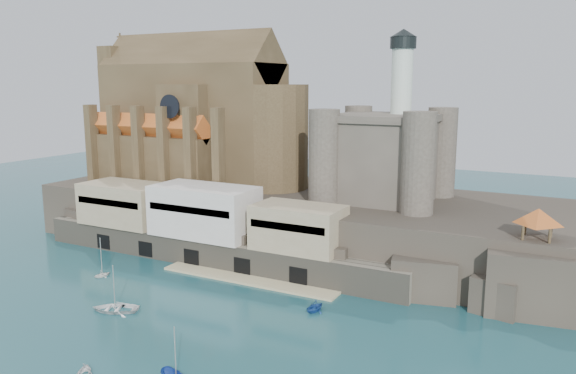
# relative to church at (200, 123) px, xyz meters

# --- Properties ---
(ground) EXTENTS (300.00, 300.00, 0.00)m
(ground) POSITION_rel_church_xyz_m (24.13, -41.85, -22.13)
(ground) COLOR #17454C
(ground) RESTS_ON ground
(promontory) EXTENTS (100.00, 36.00, 10.00)m
(promontory) POSITION_rel_church_xyz_m (23.94, -2.48, -17.20)
(promontory) COLOR #2B2620
(promontory) RESTS_ON ground
(quay) EXTENTS (70.00, 12.00, 13.05)m
(quay) POSITION_rel_church_xyz_m (13.94, -18.78, -16.06)
(quay) COLOR #6F6959
(quay) RESTS_ON ground
(church) EXTENTS (47.00, 25.93, 30.51)m
(church) POSITION_rel_church_xyz_m (0.00, 0.00, 0.00)
(church) COLOR #453620
(church) RESTS_ON promontory
(castle_keep) EXTENTS (21.20, 21.20, 29.30)m
(castle_keep) POSITION_rel_church_xyz_m (40.21, -0.78, -3.81)
(castle_keep) COLOR #4C453B
(castle_keep) RESTS_ON promontory
(rock_outcrop) EXTENTS (14.50, 10.50, 8.70)m
(rock_outcrop) POSITION_rel_church_xyz_m (66.13, -16.01, -18.11)
(rock_outcrop) COLOR #2B2620
(rock_outcrop) RESTS_ON ground
(pavilion) EXTENTS (6.40, 6.40, 5.40)m
(pavilion) POSITION_rel_church_xyz_m (66.13, -15.85, -9.40)
(pavilion) COLOR #453620
(pavilion) RESTS_ON rock_outcrop
(boat_4) EXTENTS (2.67, 2.03, 2.74)m
(boat_4) POSITION_rel_church_xyz_m (4.68, -33.07, -22.13)
(boat_4) COLOR white
(boat_4) RESTS_ON ground
(boat_6) EXTENTS (3.00, 4.64, 6.29)m
(boat_6) POSITION_rel_church_xyz_m (16.41, -42.18, -22.13)
(boat_6) COLOR white
(boat_6) RESTS_ON ground
(boat_7) EXTENTS (3.30, 2.37, 3.47)m
(boat_7) POSITION_rel_church_xyz_m (40.33, -29.74, -22.13)
(boat_7) COLOR #1C4692
(boat_7) RESTS_ON ground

